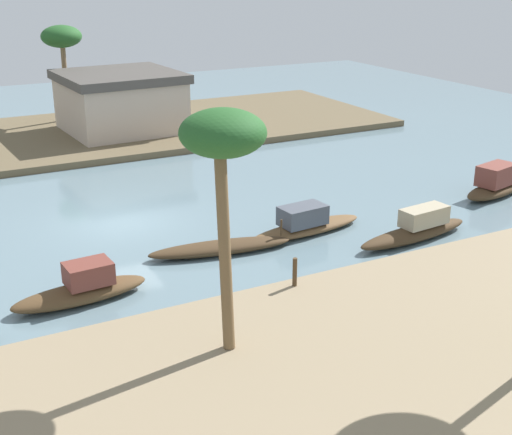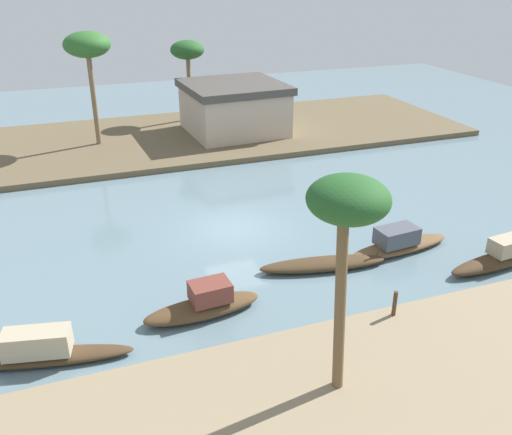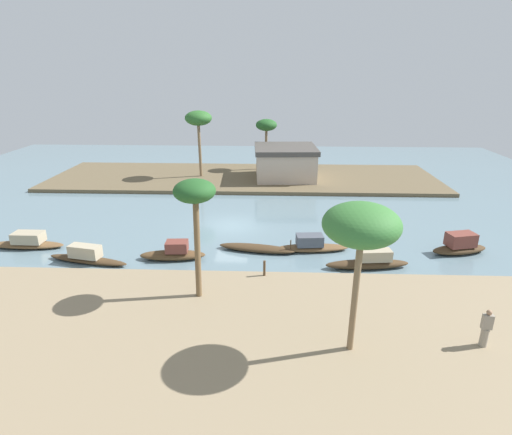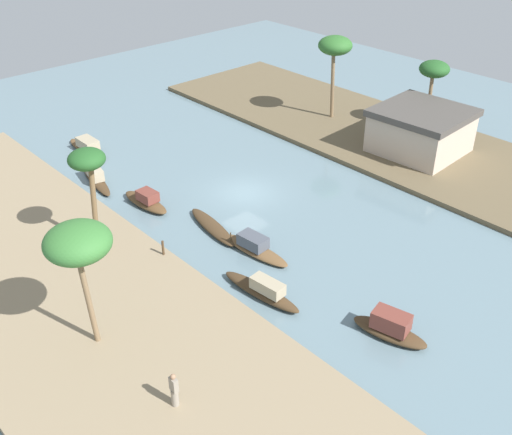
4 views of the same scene
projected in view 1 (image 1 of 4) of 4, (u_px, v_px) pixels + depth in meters
The scene contains 12 objects.
river_water at pixel (121, 222), 27.29m from camera, with size 69.82×69.82×0.00m, color slate.
riverbank_left at pixel (320, 418), 15.32m from camera, with size 41.14×12.27×0.35m, color #937F60.
riverbank_right at pixel (43, 139), 39.14m from camera, with size 41.14×12.27×0.35m, color brown.
sampan_midstream at pixel (221, 247), 24.31m from camera, with size 5.19×1.90×1.00m.
sampan_with_tall_canopy at pixel (82, 288), 20.83m from camera, with size 4.18×1.45×1.20m.
sampan_open_hull at pixel (305, 223), 26.02m from camera, with size 4.86×1.55×1.11m.
sampan_near_left_bank at pixel (495, 184), 30.16m from camera, with size 3.93×2.07×1.39m.
sampan_downstream_large at pixel (417, 229), 25.43m from camera, with size 5.13×1.47×1.18m.
mooring_post at pixel (295, 272), 21.00m from camera, with size 0.14×0.14×0.90m, color #4C3823.
palm_tree_left_near at pixel (223, 144), 16.11m from camera, with size 2.04×2.04×6.10m.
palm_tree_right_tall at pixel (62, 39), 41.36m from camera, with size 2.39×2.39×5.69m.
riverside_building at pixel (120, 101), 39.98m from camera, with size 6.71×6.65×3.32m.
Camera 1 is at (-7.22, -25.06, 9.60)m, focal length 49.12 mm.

